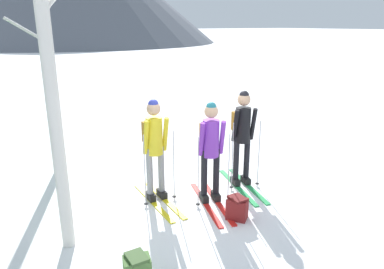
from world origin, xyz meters
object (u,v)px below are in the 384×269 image
skier_in_purple (210,147)px  backpack_on_snow_beside (237,208)px  skier_in_yellow (154,144)px  backpack_on_snow_front (137,269)px  birch_tree_tall (49,61)px  skier_in_black (242,132)px  birch_tree_slender (47,50)px

skier_in_purple → backpack_on_snow_beside: skier_in_purple is taller
skier_in_yellow → backpack_on_snow_front: size_ratio=4.79×
skier_in_yellow → backpack_on_snow_front: 2.34m
backpack_on_snow_beside → birch_tree_tall: bearing=164.8°
skier_in_yellow → backpack_on_snow_front: bearing=-121.6°
skier_in_black → backpack_on_snow_beside: skier_in_black is taller
skier_in_yellow → birch_tree_tall: birch_tree_tall is taller
skier_in_purple → backpack_on_snow_front: bearing=-145.9°
skier_in_purple → skier_in_black: bearing=15.8°
birch_tree_slender → skier_in_purple: bearing=-57.1°
skier_in_purple → birch_tree_tall: 2.90m
skier_in_black → backpack_on_snow_front: (-2.82, -1.56, -0.87)m
skier_in_black → birch_tree_slender: bearing=135.9°
skier_in_yellow → birch_tree_slender: birch_tree_slender is taller
skier_in_yellow → backpack_on_snow_front: (-1.14, -1.86, -0.85)m
skier_in_purple → birch_tree_tall: (-2.45, -0.07, 1.56)m
birch_tree_tall → birch_tree_slender: bearing=80.5°
skier_in_black → birch_tree_tall: size_ratio=0.37×
birch_tree_tall → skier_in_black: bearing=5.5°
birch_tree_tall → backpack_on_snow_beside: (2.48, -0.67, -2.38)m
skier_in_yellow → skier_in_purple: skier_in_yellow is taller
skier_in_purple → backpack_on_snow_front: 2.47m
birch_tree_slender → backpack_on_snow_front: (0.00, -4.29, -2.32)m
skier_in_purple → backpack_on_snow_front: skier_in_purple is taller
backpack_on_snow_front → backpack_on_snow_beside: bearing=16.1°
skier_in_black → birch_tree_tall: (-3.34, -0.32, 1.51)m
backpack_on_snow_front → backpack_on_snow_beside: same height
skier_in_black → birch_tree_slender: 4.19m
backpack_on_snow_front → skier_in_black: bearing=28.9°
birch_tree_slender → backpack_on_snow_front: 4.88m
skier_in_purple → birch_tree_tall: size_ratio=0.35×
birch_tree_slender → backpack_on_snow_beside: bearing=-62.2°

